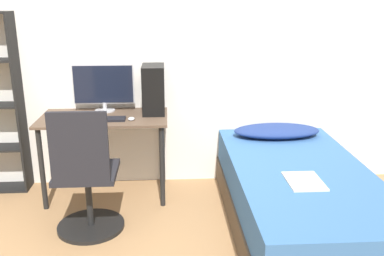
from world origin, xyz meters
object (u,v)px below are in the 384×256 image
bed (299,200)px  monitor (104,86)px  office_chair (86,185)px  pc_tower (153,89)px  keyboard (100,119)px

bed → monitor: monitor is taller
bed → monitor: bearing=149.6°
office_chair → pc_tower: 1.07m
bed → pc_tower: bearing=143.0°
pc_tower → office_chair: bearing=-123.0°
bed → keyboard: (-1.56, 0.61, 0.50)m
monitor → pc_tower: (0.45, -0.08, -0.02)m
office_chair → bed: office_chair is taller
pc_tower → keyboard: bearing=-152.8°
office_chair → pc_tower: (0.50, 0.77, 0.56)m
monitor → office_chair: bearing=-93.2°
office_chair → monitor: 1.03m
bed → keyboard: keyboard is taller
bed → office_chair: bearing=177.5°
office_chair → bed: bearing=-2.5°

